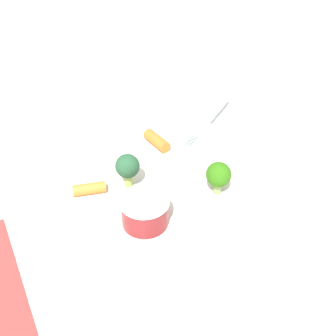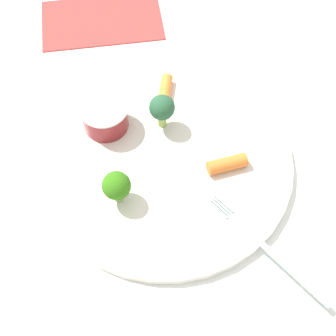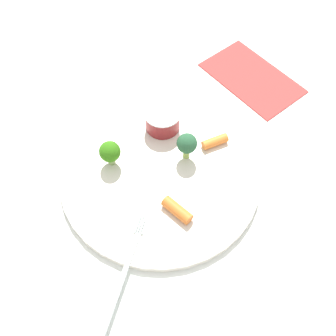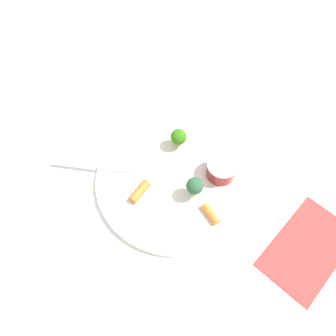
{
  "view_description": "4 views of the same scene",
  "coord_description": "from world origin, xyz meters",
  "px_view_note": "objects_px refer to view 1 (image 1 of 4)",
  "views": [
    {
      "loc": [
        0.35,
        -0.25,
        0.36
      ],
      "look_at": [
        0.0,
        0.01,
        0.02
      ],
      "focal_mm": 44.1,
      "sensor_mm": 36.0,
      "label": 1
    },
    {
      "loc": [
        0.09,
        0.29,
        0.49
      ],
      "look_at": [
        0.0,
        0.02,
        0.02
      ],
      "focal_mm": 51.39,
      "sensor_mm": 36.0,
      "label": 2
    },
    {
      "loc": [
        -0.23,
        0.23,
        0.53
      ],
      "look_at": [
        -0.01,
        -0.01,
        0.03
      ],
      "focal_mm": 43.66,
      "sensor_mm": 36.0,
      "label": 3
    },
    {
      "loc": [
        -0.27,
        -0.17,
        0.58
      ],
      "look_at": [
        0.01,
        0.02,
        0.02
      ],
      "focal_mm": 37.05,
      "sensor_mm": 36.0,
      "label": 4
    }
  ],
  "objects_px": {
    "plate": "(163,179)",
    "carrot_stick_1": "(89,189)",
    "broccoli_floret_0": "(219,175)",
    "fork": "(209,121)",
    "carrot_stick_0": "(157,141)",
    "sauce_cup": "(145,211)",
    "broccoli_floret_1": "(128,167)"
  },
  "relations": [
    {
      "from": "sauce_cup",
      "to": "carrot_stick_1",
      "type": "xyz_separation_m",
      "value": [
        -0.08,
        -0.03,
        -0.01
      ]
    },
    {
      "from": "carrot_stick_1",
      "to": "sauce_cup",
      "type": "bearing_deg",
      "value": 18.87
    },
    {
      "from": "broccoli_floret_0",
      "to": "broccoli_floret_1",
      "type": "xyz_separation_m",
      "value": [
        -0.08,
        -0.08,
        0.0
      ]
    },
    {
      "from": "plate",
      "to": "sauce_cup",
      "type": "bearing_deg",
      "value": -49.57
    },
    {
      "from": "broccoli_floret_0",
      "to": "carrot_stick_1",
      "type": "distance_m",
      "value": 0.16
    },
    {
      "from": "carrot_stick_0",
      "to": "fork",
      "type": "distance_m",
      "value": 0.1
    },
    {
      "from": "fork",
      "to": "broccoli_floret_0",
      "type": "bearing_deg",
      "value": -37.17
    },
    {
      "from": "sauce_cup",
      "to": "carrot_stick_1",
      "type": "bearing_deg",
      "value": -161.13
    },
    {
      "from": "carrot_stick_1",
      "to": "carrot_stick_0",
      "type": "bearing_deg",
      "value": 105.63
    },
    {
      "from": "plate",
      "to": "carrot_stick_1",
      "type": "height_order",
      "value": "carrot_stick_1"
    },
    {
      "from": "carrot_stick_1",
      "to": "plate",
      "type": "bearing_deg",
      "value": 73.94
    },
    {
      "from": "fork",
      "to": "carrot_stick_1",
      "type": "bearing_deg",
      "value": -80.1
    },
    {
      "from": "sauce_cup",
      "to": "carrot_stick_1",
      "type": "relative_size",
      "value": 1.4
    },
    {
      "from": "broccoli_floret_0",
      "to": "broccoli_floret_1",
      "type": "distance_m",
      "value": 0.11
    },
    {
      "from": "plate",
      "to": "fork",
      "type": "height_order",
      "value": "fork"
    },
    {
      "from": "carrot_stick_0",
      "to": "broccoli_floret_1",
      "type": "bearing_deg",
      "value": -56.56
    },
    {
      "from": "sauce_cup",
      "to": "broccoli_floret_0",
      "type": "height_order",
      "value": "broccoli_floret_0"
    },
    {
      "from": "carrot_stick_0",
      "to": "carrot_stick_1",
      "type": "distance_m",
      "value": 0.13
    },
    {
      "from": "broccoli_floret_0",
      "to": "fork",
      "type": "bearing_deg",
      "value": 142.83
    },
    {
      "from": "plate",
      "to": "carrot_stick_1",
      "type": "relative_size",
      "value": 7.35
    },
    {
      "from": "sauce_cup",
      "to": "broccoli_floret_1",
      "type": "distance_m",
      "value": 0.07
    },
    {
      "from": "broccoli_floret_1",
      "to": "carrot_stick_1",
      "type": "distance_m",
      "value": 0.06
    },
    {
      "from": "sauce_cup",
      "to": "plate",
      "type": "bearing_deg",
      "value": 130.43
    },
    {
      "from": "sauce_cup",
      "to": "fork",
      "type": "relative_size",
      "value": 0.38
    },
    {
      "from": "plate",
      "to": "fork",
      "type": "bearing_deg",
      "value": 116.23
    },
    {
      "from": "broccoli_floret_1",
      "to": "carrot_stick_0",
      "type": "distance_m",
      "value": 0.1
    },
    {
      "from": "broccoli_floret_1",
      "to": "fork",
      "type": "distance_m",
      "value": 0.2
    },
    {
      "from": "plate",
      "to": "broccoli_floret_1",
      "type": "bearing_deg",
      "value": -101.2
    },
    {
      "from": "broccoli_floret_0",
      "to": "carrot_stick_0",
      "type": "distance_m",
      "value": 0.13
    },
    {
      "from": "broccoli_floret_0",
      "to": "carrot_stick_1",
      "type": "xyz_separation_m",
      "value": [
        -0.09,
        -0.13,
        -0.02
      ]
    },
    {
      "from": "broccoli_floret_1",
      "to": "carrot_stick_1",
      "type": "height_order",
      "value": "broccoli_floret_1"
    },
    {
      "from": "plate",
      "to": "fork",
      "type": "xyz_separation_m",
      "value": [
        -0.07,
        0.14,
        0.01
      ]
    }
  ]
}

